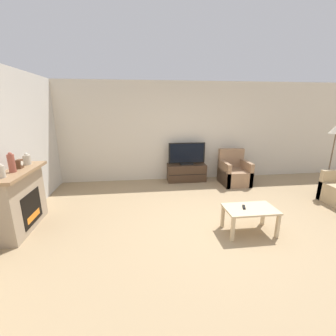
% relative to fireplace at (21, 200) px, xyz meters
% --- Properties ---
extents(ground_plane, '(24.00, 24.00, 0.00)m').
position_rel_fireplace_xyz_m(ground_plane, '(3.41, -0.28, -0.53)').
color(ground_plane, '#9E8460').
extents(wall_back, '(12.00, 0.06, 2.70)m').
position_rel_fireplace_xyz_m(wall_back, '(3.41, 2.48, 0.82)').
color(wall_back, beige).
rests_on(wall_back, ground).
extents(fireplace, '(0.43, 1.28, 1.04)m').
position_rel_fireplace_xyz_m(fireplace, '(0.00, 0.00, 0.00)').
color(fireplace, tan).
rests_on(fireplace, ground).
extents(mantel_vase_left, '(0.09, 0.09, 0.21)m').
position_rel_fireplace_xyz_m(mantel_vase_left, '(0.02, -0.38, 0.61)').
color(mantel_vase_left, beige).
rests_on(mantel_vase_left, fireplace).
extents(mantel_vase_centre_left, '(0.10, 0.10, 0.32)m').
position_rel_fireplace_xyz_m(mantel_vase_centre_left, '(0.02, -0.10, 0.66)').
color(mantel_vase_centre_left, '#994C3D').
rests_on(mantel_vase_centre_left, fireplace).
extents(mantel_vase_right, '(0.13, 0.13, 0.21)m').
position_rel_fireplace_xyz_m(mantel_vase_right, '(0.02, 0.38, 0.61)').
color(mantel_vase_right, beige).
rests_on(mantel_vase_right, fireplace).
extents(mantel_clock, '(0.08, 0.11, 0.15)m').
position_rel_fireplace_xyz_m(mantel_clock, '(0.02, 0.13, 0.59)').
color(mantel_clock, brown).
rests_on(mantel_clock, fireplace).
extents(tv_stand, '(1.06, 0.43, 0.48)m').
position_rel_fireplace_xyz_m(tv_stand, '(3.28, 2.20, -0.29)').
color(tv_stand, '#422D1E').
rests_on(tv_stand, ground).
extents(tv, '(1.01, 0.18, 0.61)m').
position_rel_fireplace_xyz_m(tv, '(3.28, 2.19, 0.23)').
color(tv, black).
rests_on(tv, tv_stand).
extents(armchair, '(0.70, 0.76, 0.92)m').
position_rel_fireplace_xyz_m(armchair, '(4.51, 1.81, -0.24)').
color(armchair, '#937051').
rests_on(armchair, ground).
extents(coffee_table, '(0.83, 0.51, 0.43)m').
position_rel_fireplace_xyz_m(coffee_table, '(3.76, -0.59, -0.17)').
color(coffee_table, '#CCB289').
rests_on(coffee_table, ground).
extents(remote, '(0.09, 0.15, 0.02)m').
position_rel_fireplace_xyz_m(remote, '(3.66, -0.55, -0.09)').
color(remote, black).
rests_on(remote, coffee_table).
extents(floor_lamp, '(0.31, 0.31, 1.66)m').
position_rel_fireplace_xyz_m(floor_lamp, '(6.48, 0.89, 0.89)').
color(floor_lamp, black).
rests_on(floor_lamp, ground).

